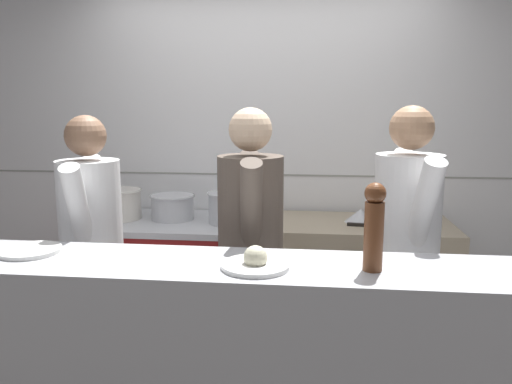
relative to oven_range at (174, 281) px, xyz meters
The scene contains 15 objects.
wall_back_tiled 1.13m from the oven_range, 33.33° to the left, with size 8.00×0.06×2.60m.
oven_range is the anchor object (origin of this frame).
prep_counter 1.26m from the oven_range, ahead, with size 1.23×0.65×0.89m.
pass_counter 1.51m from the oven_range, 64.57° to the right, with size 2.87×0.45×1.03m.
stock_pot 0.66m from the oven_range, behind, with size 0.32×0.32×0.20m.
sauce_pot 0.53m from the oven_range, 96.43° to the left, with size 0.31×0.31×0.17m.
braising_pot 0.68m from the oven_range, ahead, with size 0.28×0.28×0.21m.
mixing_bowl_steel 1.37m from the oven_range, ahead, with size 0.21×0.21×0.09m.
chefs_knife 1.41m from the oven_range, ahead, with size 0.37×0.08×0.02m.
plated_dish_main 1.47m from the oven_range, 100.68° to the right, with size 0.26×0.26×0.02m.
plated_dish_appetiser 1.70m from the oven_range, 62.41° to the right, with size 0.27×0.27×0.09m.
pepper_mill 1.98m from the oven_range, 49.52° to the right, with size 0.08×0.08×0.34m.
chef_head_cook 0.93m from the oven_range, 105.37° to the right, with size 0.38×0.70×1.61m.
chef_sous 1.12m from the oven_range, 50.82° to the right, with size 0.38×0.72×1.65m.
chef_line 1.67m from the oven_range, 26.38° to the right, with size 0.39×0.73×1.66m.
Camera 1 is at (0.33, -2.20, 1.66)m, focal length 35.00 mm.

